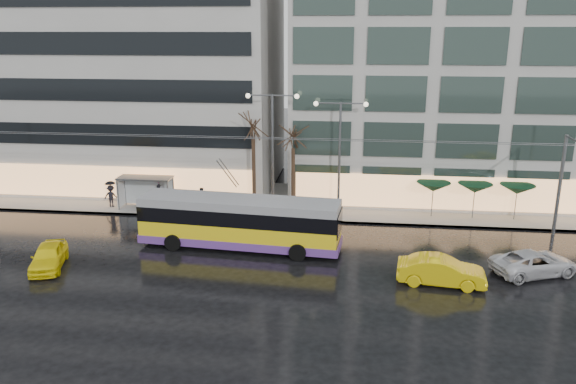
% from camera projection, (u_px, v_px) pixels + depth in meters
% --- Properties ---
extents(ground, '(140.00, 140.00, 0.00)m').
position_uv_depth(ground, '(214.00, 269.00, 33.34)').
color(ground, black).
rests_on(ground, ground).
extents(sidewalk, '(80.00, 10.00, 0.15)m').
position_uv_depth(sidewalk, '(279.00, 200.00, 46.45)').
color(sidewalk, gray).
rests_on(sidewalk, ground).
extents(kerb, '(80.00, 0.10, 0.15)m').
position_uv_depth(kerb, '(270.00, 220.00, 41.73)').
color(kerb, slate).
rests_on(kerb, ground).
extents(building_left, '(34.00, 14.00, 22.00)m').
position_uv_depth(building_left, '(86.00, 59.00, 50.11)').
color(building_left, '#A6A39F').
rests_on(building_left, sidewalk).
extents(building_right, '(32.00, 14.00, 25.00)m').
position_uv_depth(building_right, '(492.00, 42.00, 45.81)').
color(building_right, '#A6A39F').
rests_on(building_right, sidewalk).
extents(trolleybus, '(13.17, 5.56, 6.02)m').
position_uv_depth(trolleybus, '(240.00, 224.00, 36.15)').
color(trolleybus, yellow).
rests_on(trolleybus, ground).
extents(catenary, '(42.24, 5.12, 7.00)m').
position_uv_depth(catenary, '(253.00, 168.00, 39.61)').
color(catenary, '#595B60').
rests_on(catenary, ground).
extents(bus_shelter, '(4.20, 1.60, 2.51)m').
position_uv_depth(bus_shelter, '(142.00, 185.00, 43.91)').
color(bus_shelter, '#595B60').
rests_on(bus_shelter, sidewalk).
extents(street_lamp_near, '(3.96, 0.36, 9.03)m').
position_uv_depth(street_lamp_near, '(273.00, 137.00, 41.74)').
color(street_lamp_near, '#595B60').
rests_on(street_lamp_near, sidewalk).
extents(street_lamp_far, '(3.96, 0.36, 8.53)m').
position_uv_depth(street_lamp_far, '(340.00, 142.00, 41.26)').
color(street_lamp_far, '#595B60').
rests_on(street_lamp_far, sidewalk).
extents(tree_a, '(3.20, 3.20, 8.40)m').
position_uv_depth(tree_a, '(253.00, 121.00, 41.79)').
color(tree_a, black).
rests_on(tree_a, sidewalk).
extents(tree_b, '(3.20, 3.20, 7.70)m').
position_uv_depth(tree_b, '(293.00, 131.00, 41.84)').
color(tree_b, black).
rests_on(tree_b, sidewalk).
extents(parasol_a, '(2.50, 2.50, 2.65)m').
position_uv_depth(parasol_a, '(433.00, 187.00, 41.59)').
color(parasol_a, '#595B60').
rests_on(parasol_a, sidewalk).
extents(parasol_b, '(2.50, 2.50, 2.65)m').
position_uv_depth(parasol_b, '(475.00, 188.00, 41.26)').
color(parasol_b, '#595B60').
rests_on(parasol_b, sidewalk).
extents(parasol_c, '(2.50, 2.50, 2.65)m').
position_uv_depth(parasol_c, '(517.00, 189.00, 40.93)').
color(parasol_c, '#595B60').
rests_on(parasol_c, sidewalk).
extents(taxi_a, '(2.91, 4.59, 1.45)m').
position_uv_depth(taxi_a, '(49.00, 256.00, 33.33)').
color(taxi_a, yellow).
rests_on(taxi_a, ground).
extents(taxi_b, '(4.99, 2.20, 1.59)m').
position_uv_depth(taxi_b, '(441.00, 271.00, 31.14)').
color(taxi_b, yellow).
rests_on(taxi_b, ground).
extents(sedan_silver, '(5.55, 4.01, 1.40)m').
position_uv_depth(sedan_silver, '(534.00, 263.00, 32.45)').
color(sedan_silver, silver).
rests_on(sedan_silver, ground).
extents(pedestrian_a, '(1.10, 1.12, 2.19)m').
position_uv_depth(pedestrian_a, '(159.00, 190.00, 44.01)').
color(pedestrian_a, black).
rests_on(pedestrian_a, sidewalk).
extents(pedestrian_b, '(1.03, 0.97, 1.68)m').
position_uv_depth(pedestrian_b, '(201.00, 198.00, 43.87)').
color(pedestrian_b, black).
rests_on(pedestrian_b, sidewalk).
extents(pedestrian_c, '(1.16, 0.87, 2.11)m').
position_uv_depth(pedestrian_c, '(111.00, 193.00, 44.23)').
color(pedestrian_c, black).
rests_on(pedestrian_c, sidewalk).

